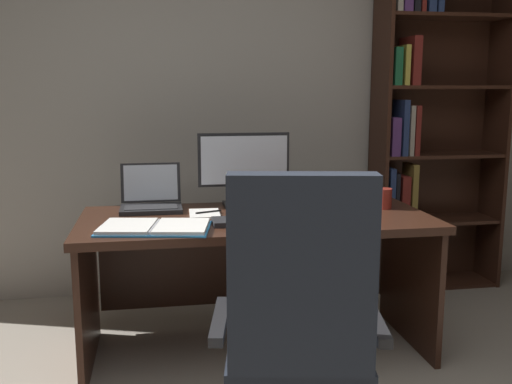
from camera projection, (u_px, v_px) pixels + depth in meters
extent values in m
cube|color=#B2ADA3|center=(223.00, 80.00, 3.75)|extent=(5.04, 0.12, 2.78)
cube|color=#381E14|center=(256.00, 220.00, 2.86)|extent=(1.73, 0.77, 0.04)
cube|color=#381E14|center=(88.00, 298.00, 2.78)|extent=(0.03, 0.71, 0.67)
cube|color=#381E14|center=(410.00, 279.00, 3.06)|extent=(0.03, 0.71, 0.67)
cube|color=#381E14|center=(246.00, 262.00, 3.26)|extent=(1.61, 0.03, 0.47)
cube|color=#381E14|center=(380.00, 122.00, 3.74)|extent=(0.02, 0.31, 2.25)
cube|color=#381E14|center=(497.00, 121.00, 3.88)|extent=(0.02, 0.31, 2.25)
cube|color=#381E14|center=(429.00, 120.00, 3.95)|extent=(0.86, 0.01, 2.25)
cube|color=#381E14|center=(431.00, 282.00, 4.00)|extent=(0.81, 0.29, 0.02)
cube|color=black|center=(385.00, 261.00, 3.88)|extent=(0.05, 0.22, 0.34)
cube|color=gold|center=(393.00, 266.00, 3.87)|extent=(0.03, 0.17, 0.27)
cube|color=#512D66|center=(396.00, 266.00, 3.90)|extent=(0.03, 0.23, 0.26)
cube|color=#381E14|center=(434.00, 220.00, 3.92)|extent=(0.81, 0.29, 0.02)
cube|color=navy|center=(388.00, 195.00, 3.77)|extent=(0.04, 0.17, 0.36)
cube|color=black|center=(392.00, 197.00, 3.80)|extent=(0.03, 0.21, 0.33)
cube|color=maroon|center=(400.00, 198.00, 3.82)|extent=(0.06, 0.22, 0.31)
cube|color=olive|center=(410.00, 193.00, 3.80)|extent=(0.04, 0.18, 0.39)
cube|color=#381E14|center=(438.00, 155.00, 3.85)|extent=(0.81, 0.29, 0.02)
cube|color=#512D66|center=(391.00, 136.00, 3.72)|extent=(0.06, 0.20, 0.24)
cube|color=navy|center=(400.00, 128.00, 3.72)|extent=(0.04, 0.20, 0.36)
cube|color=gray|center=(406.00, 130.00, 3.74)|extent=(0.03, 0.21, 0.32)
cube|color=maroon|center=(411.00, 130.00, 3.74)|extent=(0.03, 0.21, 0.32)
cube|color=#381E14|center=(441.00, 87.00, 3.77)|extent=(0.81, 0.29, 0.02)
cube|color=#195633|center=(394.00, 67.00, 3.63)|extent=(0.05, 0.18, 0.23)
cube|color=gold|center=(402.00, 66.00, 3.64)|extent=(0.03, 0.19, 0.25)
cube|color=maroon|center=(410.00, 61.00, 3.68)|extent=(0.05, 0.24, 0.30)
cube|color=#381E14|center=(445.00, 17.00, 3.69)|extent=(0.81, 0.29, 0.02)
cube|color=#232833|center=(297.00, 353.00, 2.10)|extent=(0.58, 0.56, 0.07)
cube|color=#232833|center=(302.00, 275.00, 1.84)|extent=(0.49, 0.19, 0.66)
cube|color=#232326|center=(220.00, 320.00, 2.08)|extent=(0.12, 0.39, 0.04)
cube|color=#232326|center=(375.00, 321.00, 2.07)|extent=(0.12, 0.39, 0.04)
cube|color=#232326|center=(244.00, 204.00, 3.09)|extent=(0.22, 0.16, 0.02)
cylinder|color=#232326|center=(244.00, 194.00, 3.08)|extent=(0.04, 0.04, 0.09)
cube|color=#232326|center=(244.00, 159.00, 3.06)|extent=(0.49, 0.02, 0.28)
cube|color=silver|center=(244.00, 160.00, 3.04)|extent=(0.46, 0.00, 0.25)
cube|color=#232326|center=(151.00, 209.00, 2.97)|extent=(0.32, 0.22, 0.02)
cube|color=#2D2D30|center=(151.00, 207.00, 2.95)|extent=(0.27, 0.12, 0.00)
cube|color=#232326|center=(151.00, 183.00, 3.09)|extent=(0.32, 0.06, 0.21)
cube|color=silver|center=(151.00, 183.00, 3.09)|extent=(0.28, 0.05, 0.19)
cube|color=#232326|center=(257.00, 221.00, 2.70)|extent=(0.42, 0.15, 0.02)
ellipsoid|color=#232326|center=(319.00, 217.00, 2.75)|extent=(0.06, 0.10, 0.04)
cube|color=#232326|center=(327.00, 203.00, 3.15)|extent=(0.14, 0.12, 0.01)
cube|color=#232326|center=(330.00, 202.00, 3.11)|extent=(0.29, 0.01, 0.01)
cube|color=orange|center=(322.00, 186.00, 3.24)|extent=(0.32, 0.20, 0.11)
cube|color=white|center=(323.00, 185.00, 3.23)|extent=(0.29, 0.19, 0.10)
cube|color=#2D84C6|center=(127.00, 229.00, 2.57)|extent=(0.29, 0.33, 0.01)
cube|color=#2D84C6|center=(182.00, 229.00, 2.57)|extent=(0.29, 0.33, 0.01)
cube|color=white|center=(127.00, 226.00, 2.57)|extent=(0.27, 0.31, 0.02)
cube|color=white|center=(182.00, 226.00, 2.57)|extent=(0.27, 0.31, 0.02)
cylinder|color=#B7B7BC|center=(155.00, 227.00, 2.57)|extent=(0.07, 0.26, 0.02)
cube|color=white|center=(205.00, 214.00, 2.89)|extent=(0.16, 0.22, 0.01)
cylinder|color=black|center=(209.00, 212.00, 2.89)|extent=(0.13, 0.05, 0.01)
cylinder|color=maroon|center=(383.00, 198.00, 3.03)|extent=(0.09, 0.09, 0.11)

